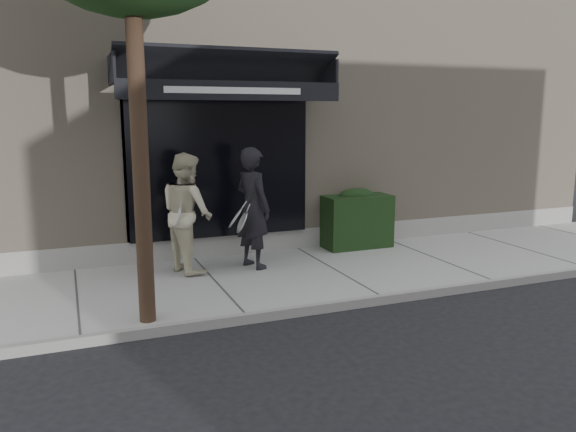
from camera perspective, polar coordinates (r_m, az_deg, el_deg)
name	(u,v)px	position (r m, az deg, el deg)	size (l,w,h in m)	color
ground	(333,275)	(9.44, 4.56, -6.01)	(80.00, 80.00, 0.00)	black
sidewalk	(333,272)	(9.42, 4.57, -5.66)	(20.00, 3.00, 0.12)	#A3A49E
curb	(381,299)	(8.12, 9.45, -8.36)	(20.00, 0.10, 0.14)	gray
building_facade	(242,110)	(13.67, -4.67, 10.69)	(14.30, 8.04, 5.64)	tan
hedge	(356,219)	(10.86, 6.91, -0.30)	(1.30, 0.70, 1.14)	black
pedestrian_front	(253,208)	(9.26, -3.60, 0.81)	(0.89, 0.91, 2.01)	black
pedestrian_back	(187,213)	(9.18, -10.21, 0.35)	(0.97, 1.11, 1.93)	beige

